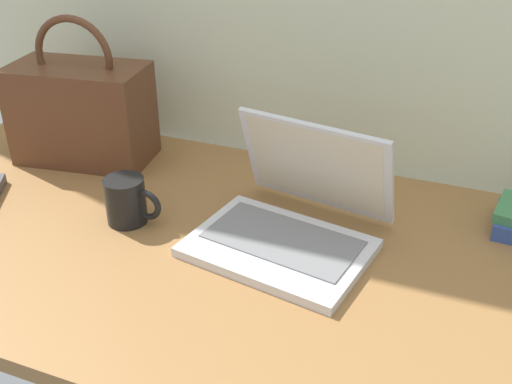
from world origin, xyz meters
TOP-DOWN VIEW (x-y plane):
  - desk at (0.00, 0.00)m, footprint 1.60×0.76m
  - laptop at (0.09, 0.06)m, footprint 0.35×0.34m
  - coffee_mug at (-0.22, -0.00)m, footprint 0.11×0.08m
  - handbag at (-0.47, 0.21)m, footprint 0.32×0.20m

SIDE VIEW (x-z plane):
  - desk at x=0.00m, z-range 0.00..0.03m
  - laptop at x=0.09m, z-range -0.03..0.18m
  - coffee_mug at x=-0.22m, z-range 0.03..0.12m
  - handbag at x=-0.47m, z-range -0.02..0.31m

